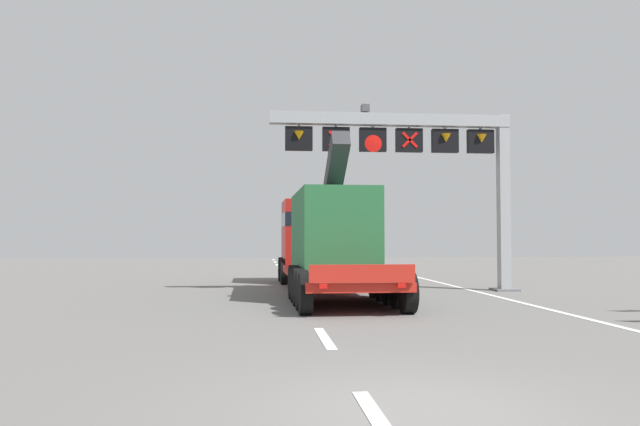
% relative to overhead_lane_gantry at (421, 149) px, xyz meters
% --- Properties ---
extents(ground, '(112.00, 112.00, 0.00)m').
position_rel_overhead_lane_gantry_xyz_m(ground, '(-4.24, -15.42, -5.31)').
color(ground, slate).
extents(lane_markings, '(0.20, 58.41, 0.01)m').
position_rel_overhead_lane_gantry_xyz_m(lane_markings, '(-4.72, 6.48, -5.30)').
color(lane_markings, silver).
rests_on(lane_markings, ground).
extents(edge_line_right, '(0.20, 63.00, 0.01)m').
position_rel_overhead_lane_gantry_xyz_m(edge_line_right, '(1.96, -3.42, -5.30)').
color(edge_line_right, silver).
rests_on(edge_line_right, ground).
extents(overhead_lane_gantry, '(9.31, 0.90, 6.94)m').
position_rel_overhead_lane_gantry_xyz_m(overhead_lane_gantry, '(0.00, 0.00, 0.00)').
color(overhead_lane_gantry, '#9EA0A5').
rests_on(overhead_lane_gantry, ground).
extents(heavy_haul_truck_red, '(3.19, 14.10, 5.30)m').
position_rel_overhead_lane_gantry_xyz_m(heavy_haul_truck_red, '(-3.60, 0.81, -3.32)').
color(heavy_haul_truck_red, red).
rests_on(heavy_haul_truck_red, ground).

